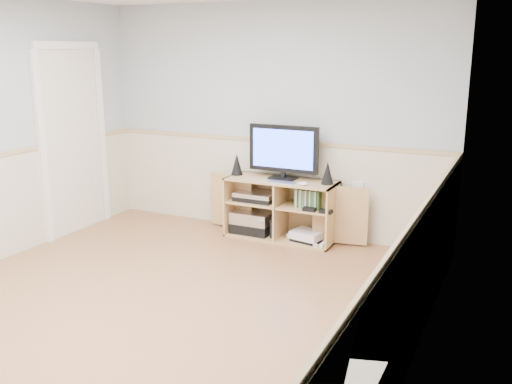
# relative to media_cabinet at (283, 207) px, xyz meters

# --- Properties ---
(room) EXTENTS (4.04, 4.54, 2.54)m
(room) POSITION_rel_media_cabinet_xyz_m (-0.28, -1.93, 0.88)
(room) COLOR tan
(room) RESTS_ON ground
(media_cabinet) EXTENTS (1.85, 0.45, 0.65)m
(media_cabinet) POSITION_rel_media_cabinet_xyz_m (0.00, 0.00, 0.00)
(media_cabinet) COLOR tan
(media_cabinet) RESTS_ON floor
(monitor) EXTENTS (0.77, 0.18, 0.58)m
(monitor) POSITION_rel_media_cabinet_xyz_m (-0.00, -0.01, 0.63)
(monitor) COLOR black
(monitor) RESTS_ON media_cabinet
(speaker_left) EXTENTS (0.13, 0.13, 0.24)m
(speaker_left) POSITION_rel_media_cabinet_xyz_m (-0.54, -0.03, 0.44)
(speaker_left) COLOR black
(speaker_left) RESTS_ON media_cabinet
(speaker_right) EXTENTS (0.13, 0.13, 0.23)m
(speaker_right) POSITION_rel_media_cabinet_xyz_m (0.50, -0.03, 0.44)
(speaker_right) COLOR black
(speaker_right) RESTS_ON media_cabinet
(keyboard) EXTENTS (0.29, 0.12, 0.01)m
(keyboard) POSITION_rel_media_cabinet_xyz_m (0.06, -0.19, 0.32)
(keyboard) COLOR silver
(keyboard) RESTS_ON media_cabinet
(mouse) EXTENTS (0.11, 0.08, 0.04)m
(mouse) POSITION_rel_media_cabinet_xyz_m (0.30, -0.19, 0.34)
(mouse) COLOR white
(mouse) RESTS_ON media_cabinet
(av_components) EXTENTS (0.52, 0.33, 0.47)m
(av_components) POSITION_rel_media_cabinet_xyz_m (-0.32, -0.05, -0.11)
(av_components) COLOR black
(av_components) RESTS_ON media_cabinet
(game_consoles) EXTENTS (0.46, 0.32, 0.11)m
(game_consoles) POSITION_rel_media_cabinet_xyz_m (0.31, -0.07, -0.26)
(game_consoles) COLOR white
(game_consoles) RESTS_ON media_cabinet
(game_cases) EXTENTS (0.27, 0.14, 0.19)m
(game_cases) POSITION_rel_media_cabinet_xyz_m (0.32, -0.07, 0.15)
(game_cases) COLOR #3F8C3F
(game_cases) RESTS_ON media_cabinet
(wall_outlet) EXTENTS (0.12, 0.03, 0.12)m
(wall_outlet) POSITION_rel_media_cabinet_xyz_m (0.77, 0.18, 0.27)
(wall_outlet) COLOR white
(wall_outlet) RESTS_ON wall_back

